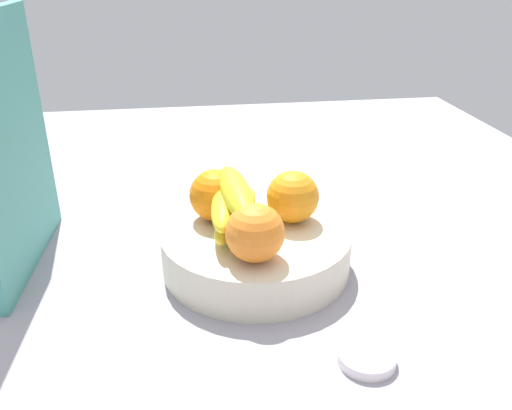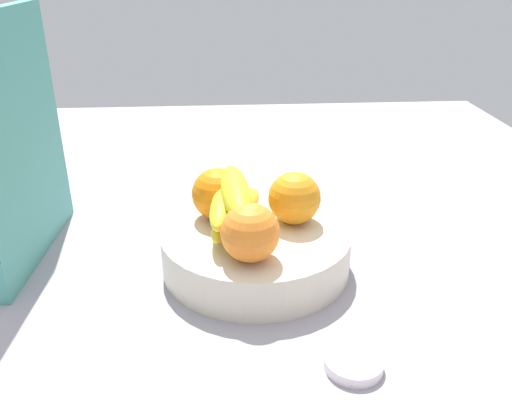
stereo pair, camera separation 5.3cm
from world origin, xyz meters
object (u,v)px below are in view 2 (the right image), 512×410
at_px(orange_front_left, 294,198).
at_px(cutting_board, 19,142).
at_px(orange_center, 250,233).
at_px(jar_lid, 354,363).
at_px(orange_front_right, 218,194).
at_px(fruit_bowl, 256,248).
at_px(banana_bunch, 233,202).

height_order(orange_front_left, cutting_board, cutting_board).
height_order(orange_center, jar_lid, orange_center).
bearing_deg(orange_front_right, jar_lid, -150.86).
xyz_separation_m(fruit_bowl, orange_front_left, (0.02, -0.06, 0.07)).
bearing_deg(banana_bunch, cutting_board, 78.93).
bearing_deg(jar_lid, banana_bunch, 29.03).
bearing_deg(orange_center, orange_front_left, -34.87).
bearing_deg(cutting_board, orange_front_left, -92.99).
bearing_deg(jar_lid, fruit_bowl, 23.15).
relative_size(cutting_board, jar_lid, 5.39).
height_order(fruit_bowl, orange_front_right, orange_front_right).
bearing_deg(orange_front_left, cutting_board, 83.71).
bearing_deg(orange_front_left, orange_center, 145.13).
bearing_deg(orange_front_left, jar_lid, -171.37).
distance_m(orange_front_right, cutting_board, 0.29).
relative_size(orange_front_right, banana_bunch, 0.40).
distance_m(fruit_bowl, cutting_board, 0.37).
xyz_separation_m(orange_center, banana_bunch, (0.09, 0.02, 0.00)).
xyz_separation_m(orange_front_right, jar_lid, (-0.27, -0.15, -0.09)).
bearing_deg(jar_lid, orange_center, 36.97).
bearing_deg(orange_center, banana_bunch, 12.64).
height_order(orange_front_right, jar_lid, orange_front_right).
relative_size(orange_front_right, cutting_board, 0.21).
bearing_deg(banana_bunch, orange_center, -167.36).
bearing_deg(banana_bunch, jar_lid, -150.97).
relative_size(fruit_bowl, cutting_board, 0.76).
height_order(fruit_bowl, banana_bunch, banana_bunch).
bearing_deg(fruit_bowl, cutting_board, 78.80).
relative_size(orange_front_left, cutting_board, 0.21).
height_order(orange_front_left, banana_bunch, banana_bunch).
bearing_deg(orange_front_left, fruit_bowl, 111.63).
height_order(orange_front_left, orange_front_right, same).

